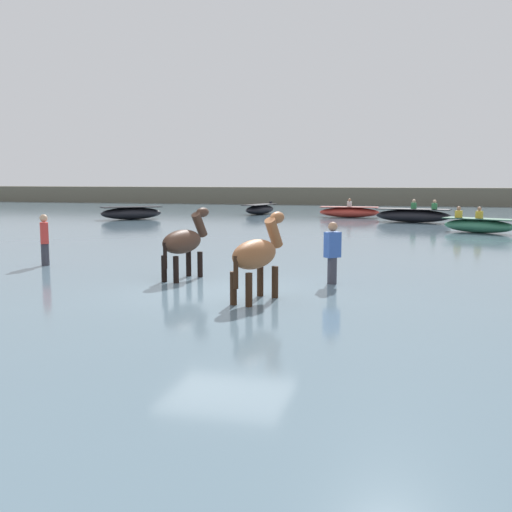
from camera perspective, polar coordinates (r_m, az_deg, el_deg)
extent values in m
plane|color=gray|center=(12.19, -2.69, -4.71)|extent=(120.00, 120.00, 0.00)
cube|color=slate|center=(21.82, 4.94, 1.01)|extent=(90.00, 90.00, 0.31)
ellipsoid|color=brown|center=(10.94, -0.12, 0.17)|extent=(0.82, 1.41, 0.54)
cylinder|color=black|center=(11.53, 0.40, -3.10)|extent=(0.12, 0.12, 0.91)
cylinder|color=black|center=(11.37, 1.80, -3.25)|extent=(0.12, 0.12, 0.91)
cylinder|color=black|center=(10.74, -2.14, -3.87)|extent=(0.12, 0.12, 0.91)
cylinder|color=black|center=(10.58, -0.67, -4.05)|extent=(0.12, 0.12, 0.91)
cylinder|color=brown|center=(11.51, 1.68, 2.20)|extent=(0.34, 0.53, 0.61)
ellipsoid|color=brown|center=(11.60, 2.01, 3.64)|extent=(0.31, 0.49, 0.23)
cylinder|color=black|center=(10.44, -1.91, -1.55)|extent=(0.09, 0.09, 0.57)
ellipsoid|color=#382319|center=(13.44, -6.97, 1.35)|extent=(0.76, 1.38, 0.53)
cylinder|color=black|center=(13.99, -6.36, -1.34)|extent=(0.12, 0.12, 0.89)
cylinder|color=black|center=(13.82, -5.29, -1.43)|extent=(0.12, 0.12, 0.89)
cylinder|color=black|center=(13.26, -8.64, -1.85)|extent=(0.12, 0.12, 0.89)
cylinder|color=black|center=(13.07, -7.54, -1.96)|extent=(0.12, 0.12, 0.89)
cylinder|color=#382319|center=(13.98, -5.35, 2.96)|extent=(0.32, 0.52, 0.60)
ellipsoid|color=#382319|center=(14.07, -5.06, 4.11)|extent=(0.29, 0.48, 0.23)
cylinder|color=black|center=(12.97, -8.56, 0.03)|extent=(0.08, 0.08, 0.56)
ellipsoid|color=#337556|center=(26.72, 20.25, 2.67)|extent=(3.07, 2.19, 0.56)
cube|color=#1E4634|center=(26.70, 20.28, 3.31)|extent=(2.95, 2.11, 0.04)
cube|color=gold|center=(26.85, 18.55, 3.77)|extent=(0.31, 0.28, 0.30)
sphere|color=#A37556|center=(26.84, 18.57, 4.28)|extent=(0.18, 0.18, 0.18)
cube|color=gold|center=(26.68, 20.29, 3.68)|extent=(0.31, 0.28, 0.30)
sphere|color=#A37556|center=(26.67, 20.31, 4.19)|extent=(0.18, 0.18, 0.18)
ellipsoid|color=#BC382D|center=(35.50, 8.78, 4.08)|extent=(3.45, 1.07, 0.58)
cube|color=maroon|center=(35.48, 8.79, 4.58)|extent=(3.31, 1.03, 0.04)
cube|color=white|center=(35.46, 8.79, 4.85)|extent=(0.26, 0.18, 0.30)
sphere|color=#A37556|center=(35.45, 8.80, 5.24)|extent=(0.18, 0.18, 0.18)
ellipsoid|color=black|center=(32.12, 14.57, 3.68)|extent=(3.98, 1.96, 0.66)
cube|color=black|center=(32.10, 14.59, 4.30)|extent=(3.82, 1.88, 0.04)
cube|color=#388E51|center=(31.84, 16.46, 4.52)|extent=(0.29, 0.23, 0.30)
sphere|color=tan|center=(31.83, 16.48, 4.95)|extent=(0.18, 0.18, 0.18)
cube|color=#388E51|center=(32.22, 14.64, 4.61)|extent=(0.29, 0.23, 0.30)
sphere|color=beige|center=(32.21, 14.65, 5.04)|extent=(0.18, 0.18, 0.18)
ellipsoid|color=black|center=(38.20, 0.37, 4.39)|extent=(1.79, 3.35, 0.58)
cube|color=black|center=(38.19, 0.37, 4.86)|extent=(1.72, 3.22, 0.04)
cube|color=black|center=(39.55, 1.40, 5.04)|extent=(0.18, 0.16, 0.18)
ellipsoid|color=black|center=(34.05, -11.66, 3.95)|extent=(3.35, 3.02, 0.66)
cube|color=black|center=(34.04, -11.68, 4.54)|extent=(3.22, 2.90, 0.04)
cylinder|color=#383842|center=(12.97, 7.17, -2.06)|extent=(0.20, 0.20, 0.88)
cube|color=#3356A8|center=(12.87, 7.22, 1.06)|extent=(0.37, 0.37, 0.54)
sphere|color=#A37556|center=(12.84, 7.25, 2.75)|extent=(0.20, 0.20, 0.20)
cylinder|color=#383842|center=(16.53, -19.22, -0.39)|extent=(0.20, 0.20, 0.88)
cube|color=red|center=(16.46, -19.32, 2.06)|extent=(0.35, 0.38, 0.54)
sphere|color=tan|center=(16.43, -19.38, 3.38)|extent=(0.20, 0.20, 0.20)
cube|color=#605B4C|center=(52.91, 10.45, 5.40)|extent=(80.00, 2.40, 1.80)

